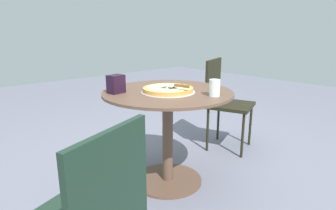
% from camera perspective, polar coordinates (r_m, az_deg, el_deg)
% --- Properties ---
extents(ground_plane, '(10.00, 10.00, 0.00)m').
position_cam_1_polar(ground_plane, '(2.26, -0.06, -14.98)').
color(ground_plane, slate).
extents(patio_table, '(0.93, 0.93, 0.71)m').
position_cam_1_polar(patio_table, '(2.06, -0.06, -2.74)').
color(patio_table, brown).
rests_on(patio_table, ground).
extents(pizza_on_tray, '(0.38, 0.38, 0.05)m').
position_cam_1_polar(pizza_on_tray, '(1.97, 0.02, 3.11)').
color(pizza_on_tray, silver).
rests_on(pizza_on_tray, patio_table).
extents(pizza_server, '(0.22, 0.10, 0.02)m').
position_cam_1_polar(pizza_server, '(1.90, 1.52, 3.92)').
color(pizza_server, silver).
rests_on(pizza_server, pizza_on_tray).
extents(drinking_cup, '(0.07, 0.07, 0.11)m').
position_cam_1_polar(drinking_cup, '(1.87, 9.34, 3.43)').
color(drinking_cup, white).
rests_on(drinking_cup, patio_table).
extents(napkin_dispenser, '(0.10, 0.12, 0.12)m').
position_cam_1_polar(napkin_dispenser, '(1.97, -10.43, 4.17)').
color(napkin_dispenser, black).
rests_on(napkin_dispenser, patio_table).
extents(patio_chair_near, '(0.50, 0.50, 0.86)m').
position_cam_1_polar(patio_chair_near, '(2.76, 11.09, 1.51)').
color(patio_chair_near, black).
rests_on(patio_chair_near, ground).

